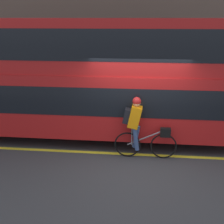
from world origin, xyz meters
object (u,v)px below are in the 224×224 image
object	(u,v)px
street_sign_post	(21,60)
bus	(56,72)
cyclist_on_bike	(139,126)
trash_bin	(219,90)

from	to	relation	value
street_sign_post	bus	bearing A→B (deg)	-56.33
bus	cyclist_on_bike	xyz separation A→B (m)	(2.48, -1.41, -1.07)
cyclist_on_bike	trash_bin	bearing A→B (deg)	60.83
bus	cyclist_on_bike	bearing A→B (deg)	-29.60
trash_bin	street_sign_post	world-z (taller)	street_sign_post
cyclist_on_bike	trash_bin	world-z (taller)	cyclist_on_bike
bus	trash_bin	bearing A→B (deg)	36.91
bus	street_sign_post	xyz separation A→B (m)	(-2.81, 4.22, -0.27)
trash_bin	street_sign_post	xyz separation A→B (m)	(-8.44, -0.01, 1.10)
cyclist_on_bike	street_sign_post	bearing A→B (deg)	133.23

